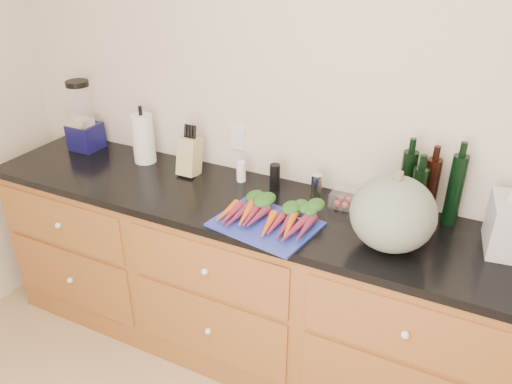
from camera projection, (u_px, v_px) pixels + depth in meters
The scene contains 14 objects.
wall_back at pixel (354, 122), 2.33m from camera, with size 4.10×0.05×2.60m, color beige.
cabinets at pixel (319, 305), 2.47m from camera, with size 3.60×0.64×0.90m.
countertop at pixel (325, 224), 2.25m from camera, with size 3.64×0.62×0.04m, color black.
cutting_board at pixel (266, 224), 2.20m from camera, with size 0.43×0.33×0.01m, color #2636A7.
carrots at pixel (269, 214), 2.22m from camera, with size 0.42×0.31×0.06m.
squash at pixel (393, 214), 1.99m from camera, with size 0.34×0.34×0.31m, color #606D5B.
blender_appliance at pixel (83, 120), 2.89m from camera, with size 0.16×0.16×0.41m.
paper_towel at pixel (143, 139), 2.74m from camera, with size 0.12×0.12×0.27m, color white.
knife_block at pixel (190, 156), 2.62m from camera, with size 0.10×0.10×0.20m, color tan.
grinder_salt at pixel (241, 171), 2.56m from camera, with size 0.05×0.05×0.11m, color white.
grinder_pepper at pixel (275, 177), 2.48m from camera, with size 0.05×0.05×0.13m, color black.
canister_chrome at pixel (317, 186), 2.40m from camera, with size 0.05×0.05×0.12m, color white.
tomato_box at pixel (347, 199), 2.34m from camera, with size 0.15×0.12×0.07m, color white.
bottles at pixel (428, 189), 2.18m from camera, with size 0.27×0.14×0.32m.
Camera 1 is at (0.57, -0.56, 2.10)m, focal length 35.00 mm.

